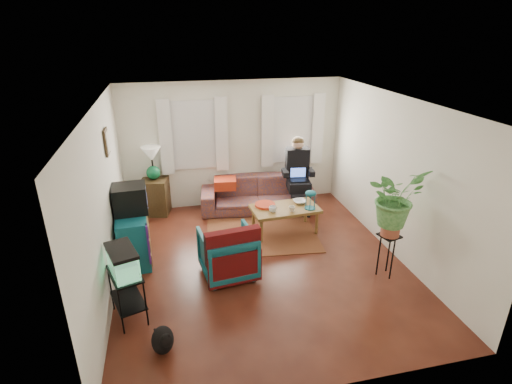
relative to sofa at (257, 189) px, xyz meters
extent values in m
cube|color=#4F2B14|center=(-0.41, -2.05, -0.45)|extent=(4.50, 5.00, 0.01)
cube|color=white|center=(-0.41, -2.05, 2.15)|extent=(4.50, 5.00, 0.01)
cube|color=silver|center=(-0.41, 0.45, 0.85)|extent=(4.50, 0.01, 2.60)
cube|color=silver|center=(-0.41, -4.55, 0.85)|extent=(4.50, 0.01, 2.60)
cube|color=silver|center=(-2.66, -2.05, 0.85)|extent=(0.01, 5.00, 2.60)
cube|color=silver|center=(1.84, -2.05, 0.85)|extent=(0.01, 5.00, 2.60)
cube|color=white|center=(-1.21, 0.43, 1.10)|extent=(1.08, 0.04, 1.38)
cube|color=white|center=(0.84, 0.43, 1.10)|extent=(1.08, 0.04, 1.38)
cube|color=white|center=(-1.21, 0.35, 1.10)|extent=(1.36, 0.06, 1.50)
cube|color=white|center=(0.84, 0.35, 1.10)|extent=(1.36, 0.06, 1.50)
cube|color=#3D2616|center=(-2.62, -1.20, 1.50)|extent=(0.04, 0.32, 0.40)
cube|color=maroon|center=(-0.17, -1.08, -0.44)|extent=(2.16, 1.80, 0.01)
imported|color=brown|center=(0.00, 0.00, 0.00)|extent=(2.41, 1.21, 0.90)
cube|color=#3A2016|center=(-2.06, 0.28, -0.08)|extent=(0.61, 0.61, 0.74)
cube|color=#115769|center=(-2.40, -1.47, -0.03)|extent=(0.52, 0.95, 0.83)
cube|color=black|center=(-2.39, -1.38, 0.61)|extent=(0.54, 0.49, 0.45)
cube|color=black|center=(-2.41, -2.91, -0.11)|extent=(0.52, 0.69, 0.69)
cube|color=#7FD899|center=(-2.41, -2.91, 0.42)|extent=(0.47, 0.63, 0.36)
ellipsoid|color=black|center=(-1.99, -3.59, -0.28)|extent=(0.37, 0.47, 0.34)
imported|color=#12526E|center=(-0.98, -2.21, -0.05)|extent=(0.87, 0.83, 0.81)
cube|color=#9E0A0A|center=(-0.94, -2.52, 0.12)|extent=(0.83, 0.29, 0.67)
cube|color=brown|center=(0.26, -1.10, -0.20)|extent=(1.25, 0.74, 0.50)
imported|color=white|center=(-0.01, -1.23, 0.11)|extent=(0.15, 0.15, 0.11)
imported|color=beige|center=(0.33, -1.30, 0.10)|extent=(0.12, 0.12, 0.10)
imported|color=white|center=(0.59, -0.97, 0.08)|extent=(0.25, 0.25, 0.06)
cylinder|color=#B21414|center=(-0.08, -0.96, 0.07)|extent=(0.40, 0.40, 0.04)
cube|color=black|center=(1.37, -2.78, -0.10)|extent=(0.36, 0.36, 0.70)
imported|color=#599947|center=(1.37, -2.78, 0.73)|extent=(0.95, 0.87, 0.89)
camera|label=1|loc=(-1.73, -7.42, 3.15)|focal=28.00mm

